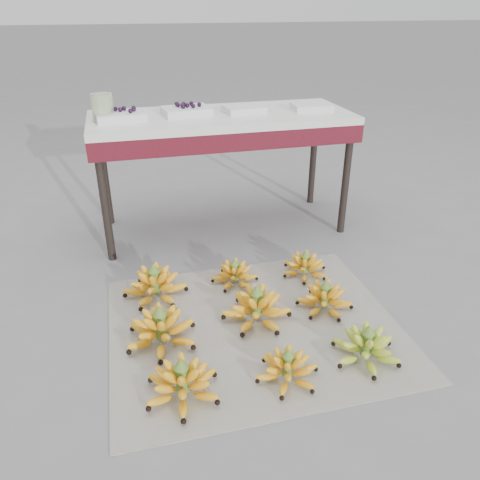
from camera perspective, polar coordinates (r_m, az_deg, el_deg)
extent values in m
plane|color=slate|center=(2.14, 0.40, -9.78)|extent=(60.00, 60.00, 0.00)
cube|color=silver|center=(2.10, 1.76, -10.47)|extent=(1.26, 1.06, 0.01)
ellipsoid|color=yellow|center=(1.78, -7.02, -17.29)|extent=(0.34, 0.34, 0.08)
ellipsoid|color=yellow|center=(1.75, -7.09, -16.43)|extent=(0.24, 0.24, 0.06)
ellipsoid|color=yellow|center=(1.73, -7.15, -15.61)|extent=(0.16, 0.16, 0.05)
cylinder|color=#537629|center=(1.75, -7.09, -16.43)|extent=(0.05, 0.05, 0.11)
cone|color=#537629|center=(1.70, -7.23, -14.65)|extent=(0.05, 0.05, 0.04)
ellipsoid|color=yellow|center=(1.84, 5.79, -15.65)|extent=(0.25, 0.25, 0.07)
ellipsoid|color=yellow|center=(1.82, 5.84, -14.93)|extent=(0.18, 0.18, 0.05)
ellipsoid|color=yellow|center=(1.80, 5.89, -14.24)|extent=(0.12, 0.12, 0.04)
cylinder|color=#537629|center=(1.82, 5.84, -14.93)|extent=(0.04, 0.04, 0.10)
cone|color=#537629|center=(1.78, 5.94, -13.44)|extent=(0.05, 0.05, 0.04)
ellipsoid|color=#8FAB25|center=(1.98, 15.08, -12.84)|extent=(0.31, 0.31, 0.08)
ellipsoid|color=#8FAB25|center=(1.96, 15.21, -12.05)|extent=(0.21, 0.21, 0.06)
ellipsoid|color=#8FAB25|center=(1.94, 15.33, -11.29)|extent=(0.14, 0.14, 0.05)
cylinder|color=#537629|center=(1.96, 15.21, -12.05)|extent=(0.04, 0.04, 0.11)
cone|color=#537629|center=(1.91, 15.46, -10.42)|extent=(0.05, 0.05, 0.04)
ellipsoid|color=yellow|center=(2.01, -9.54, -11.16)|extent=(0.37, 0.37, 0.09)
ellipsoid|color=yellow|center=(1.99, -9.63, -10.27)|extent=(0.26, 0.26, 0.07)
ellipsoid|color=yellow|center=(1.97, -9.71, -9.41)|extent=(0.17, 0.17, 0.06)
cylinder|color=#537629|center=(1.99, -9.63, -10.27)|extent=(0.05, 0.05, 0.12)
cone|color=#537629|center=(1.94, -9.81, -8.42)|extent=(0.06, 0.06, 0.05)
ellipsoid|color=yellow|center=(2.11, 2.03, -8.69)|extent=(0.36, 0.36, 0.09)
ellipsoid|color=yellow|center=(2.09, 2.05, -7.82)|extent=(0.25, 0.25, 0.07)
ellipsoid|color=yellow|center=(2.07, 2.07, -6.97)|extent=(0.16, 0.16, 0.06)
cylinder|color=#537629|center=(2.09, 2.05, -7.82)|extent=(0.05, 0.05, 0.12)
cone|color=#537629|center=(2.05, 2.09, -6.01)|extent=(0.06, 0.06, 0.04)
ellipsoid|color=yellow|center=(2.22, 10.26, -7.38)|extent=(0.34, 0.34, 0.08)
ellipsoid|color=yellow|center=(2.20, 10.33, -6.67)|extent=(0.24, 0.24, 0.06)
ellipsoid|color=yellow|center=(2.19, 10.40, -5.99)|extent=(0.15, 0.15, 0.05)
cylinder|color=#537629|center=(2.20, 10.33, -6.67)|extent=(0.04, 0.04, 0.10)
cone|color=#537629|center=(2.17, 10.47, -5.22)|extent=(0.05, 0.05, 0.04)
ellipsoid|color=yellow|center=(2.30, -10.26, -5.80)|extent=(0.35, 0.35, 0.09)
ellipsoid|color=yellow|center=(2.28, -10.34, -4.98)|extent=(0.25, 0.25, 0.07)
ellipsoid|color=yellow|center=(2.26, -10.41, -4.20)|extent=(0.16, 0.16, 0.06)
cylinder|color=#537629|center=(2.28, -10.34, -4.98)|extent=(0.05, 0.05, 0.12)
cone|color=#537629|center=(2.24, -10.50, -3.30)|extent=(0.06, 0.06, 0.04)
ellipsoid|color=yellow|center=(2.38, -0.65, -4.51)|extent=(0.29, 0.29, 0.07)
ellipsoid|color=yellow|center=(2.36, -0.65, -3.89)|extent=(0.20, 0.20, 0.05)
ellipsoid|color=yellow|center=(2.35, -0.65, -3.31)|extent=(0.13, 0.13, 0.04)
cylinder|color=#537629|center=(2.36, -0.65, -3.89)|extent=(0.04, 0.04, 0.09)
cone|color=#537629|center=(2.33, -0.66, -2.64)|extent=(0.04, 0.04, 0.03)
ellipsoid|color=yellow|center=(2.47, 7.89, -3.47)|extent=(0.27, 0.27, 0.07)
ellipsoid|color=yellow|center=(2.45, 7.93, -2.86)|extent=(0.19, 0.19, 0.05)
ellipsoid|color=yellow|center=(2.44, 7.98, -2.28)|extent=(0.12, 0.12, 0.04)
cylinder|color=#537629|center=(2.45, 7.93, -2.86)|extent=(0.04, 0.04, 0.10)
cone|color=#537629|center=(2.42, 8.02, -1.61)|extent=(0.05, 0.05, 0.03)
cylinder|color=black|center=(2.57, -16.16, 4.33)|extent=(0.04, 0.04, 0.67)
cylinder|color=black|center=(2.86, 12.76, 7.11)|extent=(0.04, 0.04, 0.67)
cylinder|color=black|center=(3.03, -16.20, 7.83)|extent=(0.04, 0.04, 0.67)
cylinder|color=black|center=(3.29, 8.93, 10.05)|extent=(0.04, 0.04, 0.67)
cube|color=maroon|center=(2.77, -2.23, 13.32)|extent=(1.48, 0.59, 0.10)
cube|color=silver|center=(2.76, -2.26, 14.72)|extent=(1.48, 0.59, 0.04)
cube|color=silver|center=(2.68, -14.36, 14.43)|extent=(0.27, 0.21, 0.04)
sphere|color=black|center=(2.71, -15.71, 15.13)|extent=(0.02, 0.02, 0.02)
sphere|color=black|center=(2.68, -14.39, 15.15)|extent=(0.02, 0.02, 0.02)
sphere|color=black|center=(2.71, -13.97, 15.32)|extent=(0.02, 0.02, 0.02)
sphere|color=black|center=(2.67, -12.83, 15.29)|extent=(0.02, 0.02, 0.02)
sphere|color=black|center=(2.63, -13.21, 15.08)|extent=(0.02, 0.02, 0.02)
sphere|color=black|center=(2.69, -15.70, 15.05)|extent=(0.02, 0.02, 0.02)
sphere|color=black|center=(2.70, -14.94, 15.19)|extent=(0.02, 0.02, 0.02)
sphere|color=black|center=(2.70, -12.84, 15.43)|extent=(0.02, 0.02, 0.02)
cube|color=silver|center=(2.74, -6.57, 15.36)|extent=(0.28, 0.22, 0.04)
sphere|color=black|center=(2.74, -7.60, 16.01)|extent=(0.03, 0.03, 0.03)
sphere|color=black|center=(2.77, -7.72, 16.13)|extent=(0.03, 0.03, 0.03)
sphere|color=black|center=(2.72, -7.04, 15.97)|extent=(0.03, 0.03, 0.03)
sphere|color=black|center=(2.69, -6.96, 15.86)|extent=(0.03, 0.03, 0.03)
sphere|color=black|center=(2.77, -5.95, 16.23)|extent=(0.03, 0.03, 0.03)
sphere|color=black|center=(2.70, -5.74, 15.96)|extent=(0.03, 0.03, 0.03)
sphere|color=black|center=(2.74, -4.99, 16.13)|extent=(0.03, 0.03, 0.03)
sphere|color=black|center=(2.76, -6.91, 16.15)|extent=(0.03, 0.03, 0.03)
sphere|color=black|center=(2.72, -6.45, 16.00)|extent=(0.03, 0.03, 0.03)
cube|color=silver|center=(2.78, 0.52, 15.65)|extent=(0.24, 0.19, 0.04)
cube|color=silver|center=(2.88, 8.74, 15.73)|extent=(0.23, 0.18, 0.04)
cylinder|color=#E2F6C3|center=(2.66, -16.41, 15.23)|extent=(0.12, 0.12, 0.14)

